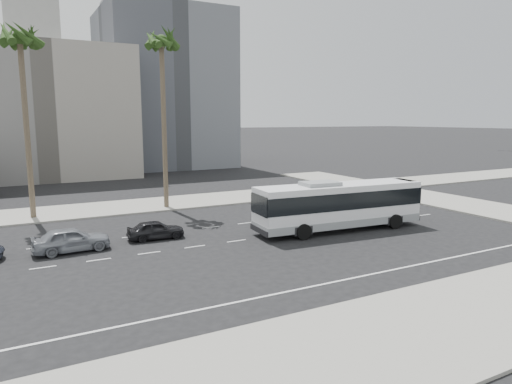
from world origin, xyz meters
TOP-DOWN VIEW (x-y plane):
  - ground at (0.00, 0.00)m, footprint 700.00×700.00m
  - sidewalk_north at (0.00, 15.50)m, footprint 120.00×7.00m
  - sidewalk_south at (0.00, -15.50)m, footprint 120.00×7.00m
  - cross_block_east at (22.00, 0.00)m, footprint 7.00×60.00m
  - midrise_beige_west at (-12.00, 45.00)m, footprint 24.00×18.00m
  - midrise_gray_center at (8.00, 52.00)m, footprint 20.00×20.00m
  - civic_tower at (-2.00, 250.00)m, footprint 42.00×42.00m
  - highrise_right at (45.00, 230.00)m, footprint 26.00×26.00m
  - highrise_far at (70.00, 260.00)m, footprint 22.00×22.00m
  - city_bus at (5.12, -0.72)m, footprint 13.17×3.87m
  - car_a at (-7.68, 3.13)m, footprint 1.79×3.96m
  - car_b at (-13.18, 2.60)m, footprint 2.07×4.71m
  - palm_near at (-3.71, 13.53)m, footprint 4.80×4.80m
  - palm_mid at (-14.85, 14.25)m, footprint 5.10×5.10m

SIDE VIEW (x-z plane):
  - ground at x=0.00m, z-range 0.00..0.00m
  - sidewalk_north at x=0.00m, z-range 0.00..0.15m
  - sidewalk_south at x=0.00m, z-range 0.00..0.15m
  - cross_block_east at x=22.00m, z-range 0.00..0.15m
  - car_a at x=-7.68m, z-range 0.00..1.32m
  - car_b at x=-13.18m, z-range 0.00..1.58m
  - city_bus at x=5.12m, z-range 0.09..3.83m
  - midrise_beige_west at x=-12.00m, z-range 0.00..18.00m
  - midrise_gray_center at x=8.00m, z-range 0.00..26.00m
  - palm_mid at x=-14.85m, z-range 6.30..22.05m
  - palm_near at x=-3.71m, z-range 6.57..22.74m
  - highrise_far at x=70.00m, z-range 0.00..60.00m
  - highrise_right at x=45.00m, z-range 0.00..70.00m
  - civic_tower at x=-2.00m, z-range -25.67..103.33m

